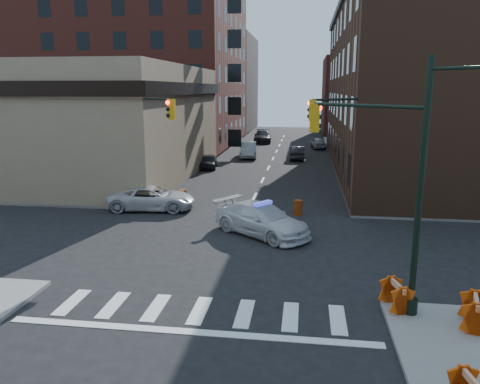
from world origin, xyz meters
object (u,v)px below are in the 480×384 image
(parked_car_wnear, at_px, (208,161))
(barrel_bank, at_px, (183,197))
(pedestrian_a, at_px, (140,180))
(barrel_road, at_px, (298,208))
(pickup, at_px, (152,198))
(barricade_se_a, at_px, (396,295))
(parked_car_enear, at_px, (297,153))
(police_car, at_px, (262,220))
(parked_car_wfar, at_px, (248,150))
(pedestrian_b, at_px, (99,184))
(barricade_nw_a, at_px, (138,192))

(parked_car_wnear, relative_size, barrel_bank, 4.06)
(pedestrian_a, bearing_deg, barrel_road, 17.59)
(pickup, relative_size, barricade_se_a, 4.32)
(parked_car_enear, xyz_separation_m, barrel_bank, (-6.84, -20.39, -0.23))
(police_car, bearing_deg, parked_car_enear, 35.27)
(parked_car_wfar, height_order, parked_car_enear, parked_car_wfar)
(police_car, height_order, barrel_road, police_car)
(barrel_road, height_order, barricade_se_a, barricade_se_a)
(pedestrian_b, height_order, barrel_bank, pedestrian_b)
(pickup, height_order, barricade_nw_a, pickup)
(pickup, distance_m, parked_car_wfar, 22.93)
(pedestrian_b, relative_size, barricade_nw_a, 1.52)
(barrel_road, bearing_deg, parked_car_enear, 91.32)
(parked_car_enear, xyz_separation_m, barricade_nw_a, (-9.87, -20.11, -0.05))
(police_car, relative_size, parked_car_wfar, 1.10)
(parked_car_wnear, distance_m, barrel_road, 17.60)
(police_car, height_order, pedestrian_b, pedestrian_b)
(pickup, distance_m, pedestrian_b, 4.40)
(parked_car_wnear, xyz_separation_m, barrel_road, (8.51, -15.41, -0.19))
(parked_car_enear, relative_size, barricade_se_a, 3.51)
(pedestrian_a, height_order, barrel_bank, pedestrian_a)
(pedestrian_a, bearing_deg, barricade_nw_a, -39.15)
(pedestrian_a, bearing_deg, parked_car_wfar, 110.95)
(parked_car_wnear, bearing_deg, parked_car_enear, 33.41)
(pickup, relative_size, pedestrian_a, 2.68)
(parked_car_wfar, height_order, barrel_road, parked_car_wfar)
(barricade_se_a, bearing_deg, pedestrian_b, 36.39)
(pickup, xyz_separation_m, pedestrian_b, (-4.07, 1.63, 0.43))
(pedestrian_a, distance_m, barrel_bank, 3.93)
(pedestrian_b, distance_m, barrel_bank, 5.57)
(pickup, xyz_separation_m, parked_car_wnear, (0.30, 15.35, -0.08))
(parked_car_wfar, bearing_deg, barrel_bank, -100.92)
(barrel_bank, bearing_deg, barricade_se_a, -51.49)
(parked_car_wfar, height_order, pedestrian_a, pedestrian_a)
(parked_car_wnear, height_order, pedestrian_b, pedestrian_b)
(pedestrian_a, relative_size, barricade_se_a, 1.61)
(barrel_road, xyz_separation_m, barricade_nw_a, (-10.37, 2.01, 0.20))
(pedestrian_b, bearing_deg, parked_car_wnear, 84.62)
(parked_car_wnear, relative_size, barricade_se_a, 3.12)
(police_car, bearing_deg, barrel_road, 14.35)
(parked_car_wfar, height_order, barrel_bank, parked_car_wfar)
(parked_car_enear, distance_m, barricade_nw_a, 22.40)
(pickup, height_order, barrel_bank, pickup)
(parked_car_wfar, bearing_deg, pedestrian_b, -115.23)
(parked_car_wnear, relative_size, barricade_nw_a, 2.84)
(parked_car_wfar, distance_m, pedestrian_a, 19.92)
(pickup, bearing_deg, police_car, -125.88)
(pedestrian_b, bearing_deg, barrel_bank, 12.60)
(police_car, relative_size, barrel_bank, 5.87)
(barrel_road, bearing_deg, barricade_se_a, -73.93)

